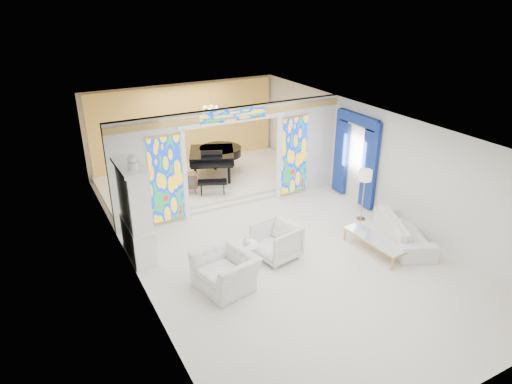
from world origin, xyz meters
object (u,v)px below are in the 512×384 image
sofa (404,230)px  tv_console (188,181)px  china_cabinet (135,213)px  grand_piano (216,154)px  armchair_left (225,271)px  armchair_right (276,241)px  coffee_table (375,240)px

sofa → tv_console: 6.45m
china_cabinet → grand_piano: 5.06m
armchair_left → armchair_right: (1.58, 0.51, 0.04)m
sofa → coffee_table: bearing=117.4°
sofa → tv_console: bearing=62.1°
armchair_right → coffee_table: armchair_right is taller
sofa → coffee_table: 1.03m
armchair_left → armchair_right: 1.66m
coffee_table → grand_piano: size_ratio=0.62×
armchair_left → sofa: (4.85, -0.37, -0.07)m
china_cabinet → armchair_right: china_cabinet is taller
grand_piano → armchair_left: bearing=-88.8°
china_cabinet → sofa: china_cabinet is taller
china_cabinet → sofa: bearing=-22.3°
grand_piano → china_cabinet: bearing=-112.4°
china_cabinet → armchair_right: (2.89, -1.64, -0.73)m
sofa → grand_piano: size_ratio=0.81×
grand_piano → tv_console: 1.72m
tv_console → grand_piano: bearing=49.5°
armchair_left → armchair_right: bearing=95.2°
coffee_table → grand_piano: 6.35m
coffee_table → grand_piano: (-1.54, 6.13, 0.56)m
sofa → tv_console: size_ratio=3.59×
armchair_right → grand_piano: size_ratio=0.34×
armchair_left → tv_console: tv_console is taller
china_cabinet → grand_piano: bearing=44.6°
china_cabinet → tv_console: size_ratio=4.29×
china_cabinet → tv_console: (2.23, 2.58, -0.58)m
grand_piano → tv_console: (-1.37, -0.98, -0.32)m
coffee_table → tv_console: (-2.91, 5.16, 0.24)m
armchair_right → grand_piano: grand_piano is taller
china_cabinet → armchair_left: (1.32, -2.15, -0.77)m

